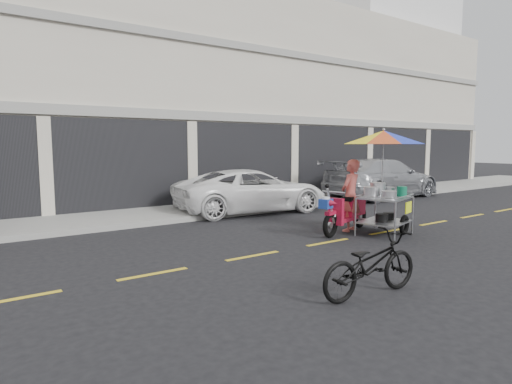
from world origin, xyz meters
TOP-DOWN VIEW (x-y plane):
  - ground at (0.00, 0.00)m, footprint 90.00×90.00m
  - sidewalk at (0.00, 5.50)m, footprint 45.00×3.00m
  - shophouse_block at (2.82, 10.59)m, footprint 36.00×8.11m
  - centerline at (0.00, 0.00)m, footprint 42.00×0.10m
  - white_pickup at (1.07, 4.49)m, footprint 5.13×2.86m
  - silver_pickup at (7.44, 4.49)m, footprint 5.53×2.38m
  - near_bicycle at (-1.88, -2.73)m, footprint 1.77×0.72m
  - food_vendor_rig at (1.54, 0.14)m, footprint 2.88×2.38m

SIDE VIEW (x-z plane):
  - ground at x=0.00m, z-range 0.00..0.00m
  - centerline at x=0.00m, z-range 0.00..0.01m
  - sidewalk at x=0.00m, z-range 0.00..0.15m
  - near_bicycle at x=-1.88m, z-range 0.00..0.91m
  - white_pickup at x=1.07m, z-range 0.00..1.36m
  - silver_pickup at x=7.44m, z-range 0.00..1.59m
  - food_vendor_rig at x=1.54m, z-range 0.32..2.84m
  - shophouse_block at x=2.82m, z-range -0.96..9.44m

